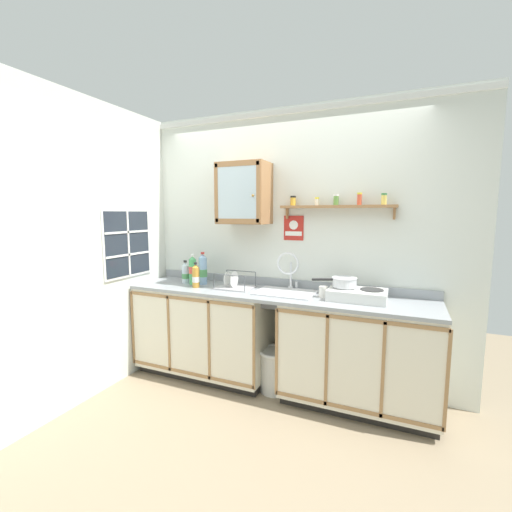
{
  "coord_description": "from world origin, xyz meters",
  "views": [
    {
      "loc": [
        1.09,
        -2.53,
        1.65
      ],
      "look_at": [
        -0.22,
        0.47,
        1.24
      ],
      "focal_mm": 24.08,
      "sensor_mm": 36.0,
      "label": 1
    }
  ],
  "objects_px": {
    "mug": "(324,292)",
    "bottle_juice_amber_0": "(196,276)",
    "bottle_soda_green_3": "(193,270)",
    "bottle_water_blue_1": "(203,270)",
    "dish_rack": "(234,285)",
    "sink": "(286,292)",
    "warning_sign": "(294,228)",
    "bottle_water_clear_2": "(185,273)",
    "wall_cabinet": "(244,194)",
    "hot_plate_stove": "(357,294)",
    "trash_bin": "(275,369)",
    "saucepan": "(344,282)"
  },
  "relations": [
    {
      "from": "warning_sign",
      "to": "saucepan",
      "type": "bearing_deg",
      "value": -23.58
    },
    {
      "from": "trash_bin",
      "to": "hot_plate_stove",
      "type": "bearing_deg",
      "value": 5.63
    },
    {
      "from": "sink",
      "to": "dish_rack",
      "type": "bearing_deg",
      "value": -178.32
    },
    {
      "from": "wall_cabinet",
      "to": "hot_plate_stove",
      "type": "bearing_deg",
      "value": -5.1
    },
    {
      "from": "bottle_water_clear_2",
      "to": "bottle_soda_green_3",
      "type": "height_order",
      "value": "bottle_soda_green_3"
    },
    {
      "from": "bottle_water_clear_2",
      "to": "wall_cabinet",
      "type": "xyz_separation_m",
      "value": [
        0.64,
        0.08,
        0.81
      ]
    },
    {
      "from": "mug",
      "to": "wall_cabinet",
      "type": "distance_m",
      "value": 1.19
    },
    {
      "from": "bottle_water_blue_1",
      "to": "dish_rack",
      "type": "bearing_deg",
      "value": -5.94
    },
    {
      "from": "bottle_water_blue_1",
      "to": "trash_bin",
      "type": "distance_m",
      "value": 1.2
    },
    {
      "from": "bottle_water_blue_1",
      "to": "saucepan",
      "type": "bearing_deg",
      "value": -0.48
    },
    {
      "from": "sink",
      "to": "bottle_water_clear_2",
      "type": "bearing_deg",
      "value": 179.7
    },
    {
      "from": "sink",
      "to": "saucepan",
      "type": "height_order",
      "value": "sink"
    },
    {
      "from": "bottle_soda_green_3",
      "to": "hot_plate_stove",
      "type": "bearing_deg",
      "value": 0.67
    },
    {
      "from": "hot_plate_stove",
      "to": "wall_cabinet",
      "type": "height_order",
      "value": "wall_cabinet"
    },
    {
      "from": "bottle_water_blue_1",
      "to": "bottle_water_clear_2",
      "type": "xyz_separation_m",
      "value": [
        -0.2,
        -0.02,
        -0.05
      ]
    },
    {
      "from": "bottle_water_blue_1",
      "to": "bottle_soda_green_3",
      "type": "relative_size",
      "value": 1.07
    },
    {
      "from": "bottle_water_blue_1",
      "to": "mug",
      "type": "distance_m",
      "value": 1.26
    },
    {
      "from": "sink",
      "to": "bottle_water_blue_1",
      "type": "xyz_separation_m",
      "value": [
        -0.9,
        0.02,
        0.15
      ]
    },
    {
      "from": "bottle_juice_amber_0",
      "to": "trash_bin",
      "type": "relative_size",
      "value": 0.62
    },
    {
      "from": "saucepan",
      "to": "wall_cabinet",
      "type": "height_order",
      "value": "wall_cabinet"
    },
    {
      "from": "saucepan",
      "to": "bottle_water_blue_1",
      "type": "xyz_separation_m",
      "value": [
        -1.42,
        0.01,
        0.01
      ]
    },
    {
      "from": "hot_plate_stove",
      "to": "bottle_water_clear_2",
      "type": "xyz_separation_m",
      "value": [
        -1.74,
        0.02,
        0.06
      ]
    },
    {
      "from": "bottle_juice_amber_0",
      "to": "bottle_soda_green_3",
      "type": "xyz_separation_m",
      "value": [
        -0.11,
        0.11,
        0.04
      ]
    },
    {
      "from": "bottle_water_clear_2",
      "to": "warning_sign",
      "type": "bearing_deg",
      "value": 12.14
    },
    {
      "from": "bottle_water_clear_2",
      "to": "trash_bin",
      "type": "height_order",
      "value": "bottle_water_clear_2"
    },
    {
      "from": "mug",
      "to": "hot_plate_stove",
      "type": "bearing_deg",
      "value": 5.05
    },
    {
      "from": "mug",
      "to": "bottle_water_blue_1",
      "type": "bearing_deg",
      "value": 177.33
    },
    {
      "from": "saucepan",
      "to": "bottle_water_clear_2",
      "type": "height_order",
      "value": "bottle_water_clear_2"
    },
    {
      "from": "mug",
      "to": "bottle_juice_amber_0",
      "type": "bearing_deg",
      "value": -175.39
    },
    {
      "from": "sink",
      "to": "warning_sign",
      "type": "xyz_separation_m",
      "value": [
        -0.01,
        0.24,
        0.58
      ]
    },
    {
      "from": "warning_sign",
      "to": "trash_bin",
      "type": "distance_m",
      "value": 1.34
    },
    {
      "from": "sink",
      "to": "bottle_juice_amber_0",
      "type": "bearing_deg",
      "value": -171.36
    },
    {
      "from": "mug",
      "to": "sink",
      "type": "bearing_deg",
      "value": 174.46
    },
    {
      "from": "bottle_juice_amber_0",
      "to": "warning_sign",
      "type": "distance_m",
      "value": 1.06
    },
    {
      "from": "sink",
      "to": "trash_bin",
      "type": "height_order",
      "value": "sink"
    },
    {
      "from": "bottle_water_clear_2",
      "to": "mug",
      "type": "relative_size",
      "value": 2.28
    },
    {
      "from": "sink",
      "to": "wall_cabinet",
      "type": "relative_size",
      "value": 0.92
    },
    {
      "from": "wall_cabinet",
      "to": "warning_sign",
      "type": "height_order",
      "value": "wall_cabinet"
    },
    {
      "from": "mug",
      "to": "trash_bin",
      "type": "height_order",
      "value": "mug"
    },
    {
      "from": "sink",
      "to": "bottle_juice_amber_0",
      "type": "relative_size",
      "value": 2.16
    },
    {
      "from": "wall_cabinet",
      "to": "sink",
      "type": "bearing_deg",
      "value": -10.78
    },
    {
      "from": "wall_cabinet",
      "to": "trash_bin",
      "type": "relative_size",
      "value": 1.46
    },
    {
      "from": "mug",
      "to": "bottle_water_clear_2",
      "type": "bearing_deg",
      "value": 178.42
    },
    {
      "from": "wall_cabinet",
      "to": "trash_bin",
      "type": "height_order",
      "value": "wall_cabinet"
    },
    {
      "from": "bottle_juice_amber_0",
      "to": "bottle_soda_green_3",
      "type": "relative_size",
      "value": 0.8
    },
    {
      "from": "dish_rack",
      "to": "sink",
      "type": "bearing_deg",
      "value": 1.68
    },
    {
      "from": "dish_rack",
      "to": "warning_sign",
      "type": "relative_size",
      "value": 1.48
    },
    {
      "from": "bottle_juice_amber_0",
      "to": "bottle_soda_green_3",
      "type": "height_order",
      "value": "bottle_soda_green_3"
    },
    {
      "from": "saucepan",
      "to": "dish_rack",
      "type": "relative_size",
      "value": 1.05
    },
    {
      "from": "hot_plate_stove",
      "to": "wall_cabinet",
      "type": "xyz_separation_m",
      "value": [
        -1.1,
        0.1,
        0.86
      ]
    }
  ]
}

